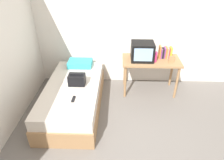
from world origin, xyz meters
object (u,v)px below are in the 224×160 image
at_px(remote_dark, 73,99).
at_px(tv, 142,51).
at_px(bed, 74,97).
at_px(magazine, 63,98).
at_px(book_row, 165,53).
at_px(picture_frame, 172,59).
at_px(remote_silver, 68,81).
at_px(pillow, 80,63).
at_px(water_bottle, 155,57).
at_px(handbag, 77,80).
at_px(desk, 151,64).

bearing_deg(remote_dark, tv, 41.47).
bearing_deg(bed, magazine, -100.77).
distance_m(book_row, magazine, 2.22).
distance_m(bed, picture_frame, 2.03).
bearing_deg(tv, book_row, 14.94).
relative_size(remote_dark, remote_silver, 1.08).
distance_m(picture_frame, pillow, 1.89).
bearing_deg(water_bottle, picture_frame, -4.10).
bearing_deg(book_row, picture_frame, -69.30).
bearing_deg(tv, picture_frame, -10.55).
relative_size(bed, remote_silver, 13.89).
relative_size(bed, pillow, 3.99).
bearing_deg(handbag, desk, 23.15).
relative_size(tv, magazine, 1.52).
bearing_deg(tv, handbag, -154.04).
xyz_separation_m(bed, book_row, (1.79, 0.76, 0.61)).
distance_m(handbag, remote_dark, 0.47).
relative_size(water_bottle, picture_frame, 1.53).
height_order(handbag, remote_dark, handbag).
bearing_deg(remote_silver, desk, 18.01).
relative_size(desk, tv, 2.64).
relative_size(tv, remote_dark, 2.82).
bearing_deg(pillow, picture_frame, -7.45).
distance_m(handbag, magazine, 0.47).
distance_m(pillow, handbag, 0.74).
bearing_deg(pillow, magazine, -94.63).
xyz_separation_m(desk, remote_silver, (-1.61, -0.52, -0.13)).
height_order(book_row, remote_silver, book_row).
xyz_separation_m(book_row, handbag, (-1.70, -0.72, -0.24)).
height_order(desk, pillow, desk).
bearing_deg(desk, tv, -176.69).
bearing_deg(picture_frame, pillow, 172.55).
bearing_deg(water_bottle, remote_dark, -145.97).
bearing_deg(magazine, water_bottle, 29.96).
height_order(magazine, remote_dark, remote_dark).
height_order(water_bottle, magazine, water_bottle).
xyz_separation_m(tv, book_row, (0.48, 0.13, -0.07)).
xyz_separation_m(water_bottle, pillow, (-1.54, 0.22, -0.28)).
height_order(tv, magazine, tv).
bearing_deg(desk, magazine, -146.78).
bearing_deg(pillow, book_row, -0.31).
xyz_separation_m(tv, pillow, (-1.29, 0.14, -0.36)).
bearing_deg(bed, picture_frame, 15.68).
distance_m(handbag, remote_silver, 0.23).
distance_m(tv, book_row, 0.50).
relative_size(desk, pillow, 2.31).
relative_size(bed, tv, 4.55).
height_order(water_bottle, pillow, water_bottle).
bearing_deg(book_row, bed, -156.97).
bearing_deg(picture_frame, remote_dark, -151.62).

